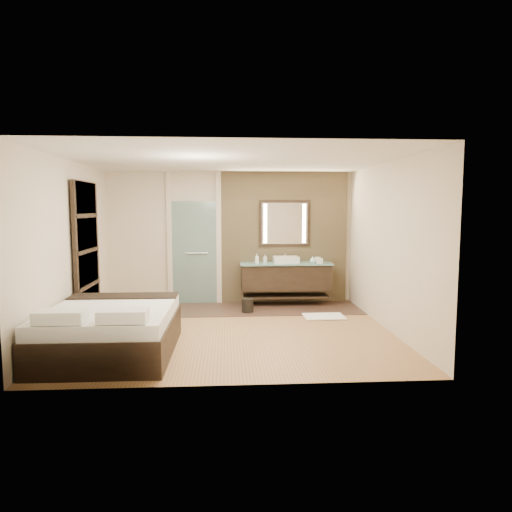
{
  "coord_description": "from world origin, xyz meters",
  "views": [
    {
      "loc": [
        -0.09,
        -7.15,
        1.96
      ],
      "look_at": [
        0.41,
        0.6,
        1.15
      ],
      "focal_mm": 32.0,
      "sensor_mm": 36.0,
      "label": 1
    }
  ],
  "objects": [
    {
      "name": "waste_bin",
      "position": [
        0.3,
        1.27,
        0.14
      ],
      "size": [
        0.27,
        0.27,
        0.27
      ],
      "primitive_type": "cylinder",
      "rotation": [
        0.0,
        0.0,
        0.32
      ],
      "color": "black",
      "rests_on": "floor"
    },
    {
      "name": "stone_wall",
      "position": [
        1.1,
        2.21,
        1.35
      ],
      "size": [
        2.6,
        0.08,
        2.7
      ],
      "primitive_type": "cube",
      "color": "tan",
      "rests_on": "floor"
    },
    {
      "name": "soap_bottle_b",
      "position": [
        0.69,
        2.0,
        0.95
      ],
      "size": [
        0.08,
        0.08,
        0.16
      ],
      "primitive_type": "imported",
      "rotation": [
        0.0,
        0.0,
        -0.1
      ],
      "color": "#B2B2B2",
      "rests_on": "vanity"
    },
    {
      "name": "soap_bottle_a",
      "position": [
        0.51,
        1.79,
        0.97
      ],
      "size": [
        0.09,
        0.09,
        0.2
      ],
      "primitive_type": "imported",
      "rotation": [
        0.0,
        0.0,
        0.15
      ],
      "color": "white",
      "rests_on": "vanity"
    },
    {
      "name": "bed",
      "position": [
        -1.65,
        -1.04,
        0.33
      ],
      "size": [
        1.66,
        2.06,
        0.79
      ],
      "rotation": [
        0.0,
        0.0,
        -0.01
      ],
      "color": "black",
      "rests_on": "floor"
    },
    {
      "name": "tissue_box",
      "position": [
        1.75,
        1.75,
        0.92
      ],
      "size": [
        0.14,
        0.14,
        0.1
      ],
      "primitive_type": "cube",
      "rotation": [
        0.0,
        0.0,
        -0.18
      ],
      "color": "silver",
      "rests_on": "vanity"
    },
    {
      "name": "soap_bottle_c",
      "position": [
        1.62,
        1.81,
        0.93
      ],
      "size": [
        0.12,
        0.12,
        0.14
      ],
      "primitive_type": "imported",
      "rotation": [
        0.0,
        0.0,
        0.09
      ],
      "color": "#BBECE9",
      "rests_on": "vanity"
    },
    {
      "name": "shoji_partition",
      "position": [
        -2.43,
        0.6,
        1.21
      ],
      "size": [
        0.06,
        1.2,
        2.4
      ],
      "color": "black",
      "rests_on": "floor"
    },
    {
      "name": "vanity",
      "position": [
        1.1,
        1.92,
        0.58
      ],
      "size": [
        1.85,
        0.55,
        0.88
      ],
      "color": "black",
      "rests_on": "stone_wall"
    },
    {
      "name": "tile_strip",
      "position": [
        0.6,
        1.6,
        0.01
      ],
      "size": [
        3.8,
        1.3,
        0.01
      ],
      "primitive_type": "cube",
      "color": "#3E2921",
      "rests_on": "floor"
    },
    {
      "name": "frosted_door",
      "position": [
        -0.75,
        2.2,
        1.14
      ],
      "size": [
        1.1,
        0.12,
        2.7
      ],
      "color": "#9DC7C0",
      "rests_on": "floor"
    },
    {
      "name": "mirror_unit",
      "position": [
        1.1,
        2.16,
        1.65
      ],
      "size": [
        1.06,
        0.04,
        0.96
      ],
      "color": "black",
      "rests_on": "stone_wall"
    },
    {
      "name": "cup",
      "position": [
        1.76,
        1.98,
        0.92
      ],
      "size": [
        0.17,
        0.17,
        0.1
      ],
      "primitive_type": "imported",
      "rotation": [
        0.0,
        0.0,
        -0.34
      ],
      "color": "white",
      "rests_on": "vanity"
    },
    {
      "name": "floor",
      "position": [
        0.0,
        0.0,
        0.0
      ],
      "size": [
        5.0,
        5.0,
        0.0
      ],
      "primitive_type": "plane",
      "color": "olive",
      "rests_on": "ground"
    },
    {
      "name": "bath_mat",
      "position": [
        1.65,
        0.82,
        0.02
      ],
      "size": [
        0.72,
        0.51,
        0.02
      ],
      "primitive_type": "cube",
      "rotation": [
        0.0,
        0.0,
        0.01
      ],
      "color": "white",
      "rests_on": "floor"
    }
  ]
}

